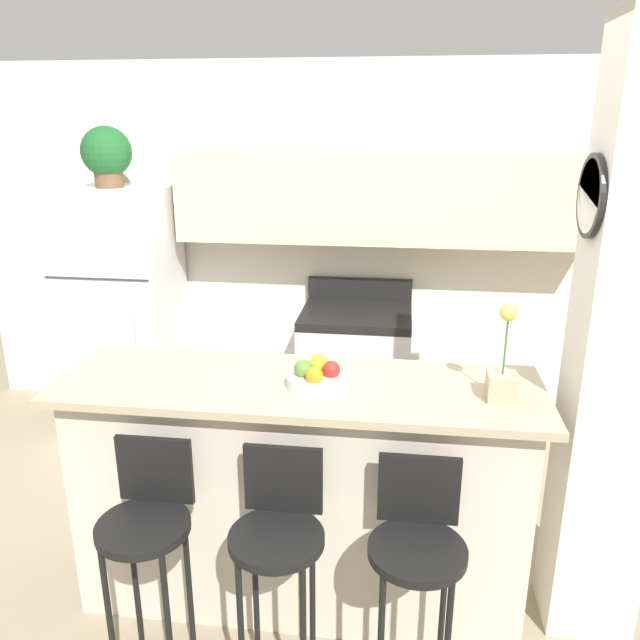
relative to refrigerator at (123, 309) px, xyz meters
name	(u,v)px	position (x,y,z in m)	size (l,w,h in m)	color
ground_plane	(301,591)	(1.55, -1.63, -0.86)	(14.00, 14.00, 0.00)	gray
wall_back	(358,228)	(1.66, 0.31, 0.57)	(5.60, 0.38, 2.55)	silver
pillar_right	(620,354)	(2.85, -1.60, 0.42)	(0.38, 0.32, 2.55)	silver
counter_bar	(300,492)	(1.55, -1.63, -0.31)	(2.07, 0.65, 1.10)	beige
refrigerator	(123,309)	(0.00, 0.00, 0.00)	(0.75, 0.67, 1.72)	white
stove_range	(355,372)	(1.68, 0.02, -0.40)	(0.75, 0.64, 1.07)	silver
bar_stool_left	(148,527)	(1.04, -2.11, -0.19)	(0.36, 0.36, 0.99)	black
bar_stool_mid	(279,539)	(1.55, -2.11, -0.19)	(0.36, 0.36, 0.99)	black
bar_stool_right	(417,551)	(2.07, -2.11, -0.19)	(0.36, 0.36, 0.99)	black
potted_plant_on_fridge	(107,154)	(0.00, 0.00, 1.08)	(0.33, 0.33, 0.40)	brown
orchid_vase	(503,373)	(2.39, -1.69, 0.35)	(0.12, 0.12, 0.40)	tan
fruit_bowl	(317,376)	(1.64, -1.66, 0.28)	(0.26, 0.26, 0.12)	silver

